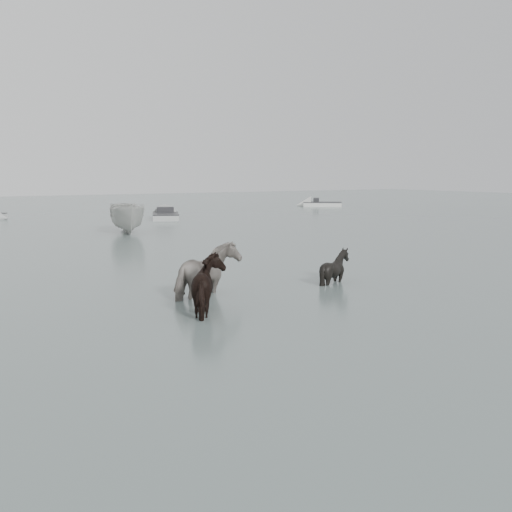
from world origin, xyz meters
The scene contains 7 objects.
ground centered at (0.00, 0.00, 0.00)m, with size 140.00×140.00×0.00m, color #4B5A57.
pony_pinto centered at (-1.29, 1.24, 0.84)m, with size 0.91×2.00×1.69m, color black.
pony_dark centered at (-2.05, -0.53, 0.74)m, with size 1.47×1.26×1.48m, color black.
pony_black centered at (2.65, 1.09, 0.66)m, with size 1.07×1.20×1.33m, color black.
boat_small centered at (2.85, 17.97, 0.84)m, with size 1.64×4.36×1.69m, color #B4B4AF.
skiff_port centered at (8.25, 25.61, 0.38)m, with size 5.36×1.60×0.75m, color #9DA09E, non-canonical shape.
skiff_star centered at (26.08, 32.25, 0.38)m, with size 4.58×1.60×0.75m, color silver, non-canonical shape.
Camera 1 is at (-8.47, -12.83, 3.09)m, focal length 45.00 mm.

